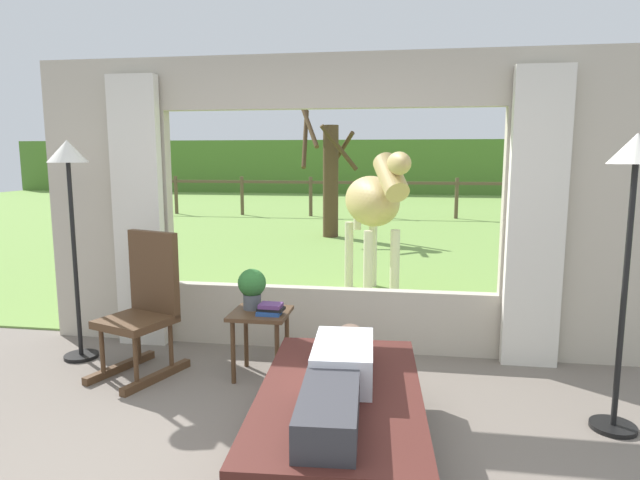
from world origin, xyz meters
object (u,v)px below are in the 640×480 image
Objects in this scene: book_stack at (270,309)px; floor_lamp_left at (70,184)px; reclining_person at (339,376)px; recliner_sofa at (340,423)px; side_table at (261,323)px; horse at (374,203)px; potted_plant at (252,286)px; floor_lamp_right at (633,194)px; rocking_chair at (145,305)px; pasture_tree at (329,176)px.

floor_lamp_left is at bearing 173.38° from book_stack.
recliner_sofa is at bearing 86.47° from reclining_person.
side_table is 0.29× the size of horse.
recliner_sofa is at bearing -57.60° from book_stack.
potted_plant is 0.25m from book_stack.
floor_lamp_right is at bearing -11.18° from side_table.
rocking_chair is 0.61× the size of floor_lamp_left.
book_stack is at bearing 117.66° from reclining_person.
pasture_tree reaches higher than book_stack.
book_stack is at bearing 118.87° from recliner_sofa.
floor_lamp_right is 3.50m from horse.
floor_lamp_right is at bearing 98.37° from horse.
floor_lamp_right reaches higher than book_stack.
horse reaches higher than book_stack.
rocking_chair is at bearing 144.47° from recliner_sofa.
reclining_person reaches higher than book_stack.
reclining_person is at bearing -81.62° from pasture_tree.
side_table is 0.19× the size of pasture_tree.
floor_lamp_left is 3.37m from horse.
book_stack is at bearing 169.80° from floor_lamp_right.
side_table is (-0.75, 1.15, -0.10)m from reclining_person.
reclining_person is 4.49× the size of potted_plant.
reclining_person is 0.80× the size of horse.
rocking_chair reaches higher than potted_plant.
potted_plant reaches higher than side_table.
rocking_chair is at bearing -93.25° from pasture_tree.
floor_lamp_left is at bearing -98.85° from pasture_tree.
pasture_tree reaches higher than floor_lamp_left.
reclining_person is 2.00m from rocking_chair.
book_stack is 0.11× the size of floor_lamp_right.
potted_plant is 0.11× the size of pasture_tree.
recliner_sofa is 1.51m from potted_plant.
floor_lamp_left reaches higher than reclining_person.
potted_plant reaches higher than reclining_person.
potted_plant is (0.84, 0.11, 0.16)m from rocking_chair.
side_table is 2.68m from floor_lamp_right.
reclining_person is 6.96× the size of book_stack.
side_table is 2.75m from horse.
book_stack is 0.07× the size of pasture_tree.
book_stack is (-0.66, 1.09, 0.04)m from reclining_person.
book_stack is at bearing 55.74° from horse.
floor_lamp_left is (-1.72, 0.20, 0.92)m from book_stack.
floor_lamp_right is (2.32, -0.42, 0.93)m from book_stack.
reclining_person is at bearing -158.08° from floor_lamp_right.
potted_plant is (-0.83, 1.21, 0.18)m from reclining_person.
rocking_chair is (-1.67, 1.05, 0.33)m from recliner_sofa.
horse is (-0.05, 3.65, 0.94)m from recliner_sofa.
rocking_chair is (-1.67, 1.10, 0.02)m from reclining_person.
recliner_sofa is at bearing -159.58° from floor_lamp_right.
recliner_sofa is 0.31m from reclining_person.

